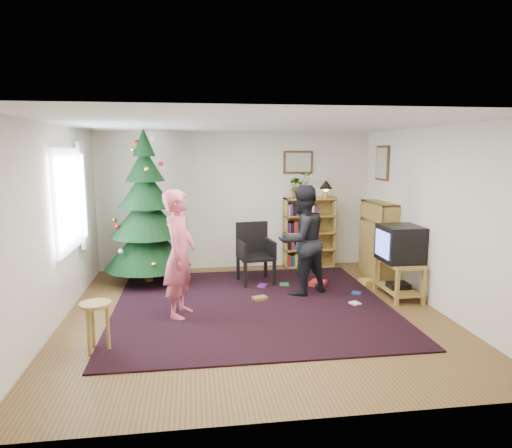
{
  "coord_description": "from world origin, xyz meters",
  "views": [
    {
      "loc": [
        -0.8,
        -5.83,
        2.18
      ],
      "look_at": [
        0.12,
        0.72,
        1.1
      ],
      "focal_mm": 32.0,
      "sensor_mm": 36.0,
      "label": 1
    }
  ],
  "objects": [
    {
      "name": "wall_front",
      "position": [
        0.0,
        -2.5,
        1.25
      ],
      "size": [
        5.0,
        0.02,
        2.5
      ],
      "primitive_type": "cube",
      "color": "silver",
      "rests_on": "floor"
    },
    {
      "name": "christmas_tree",
      "position": [
        -1.55,
        1.68,
        1.05
      ],
      "size": [
        1.39,
        1.39,
        2.52
      ],
      "rotation": [
        0.0,
        0.0,
        0.07
      ],
      "color": "#3F2816",
      "rests_on": "rug"
    },
    {
      "name": "rug",
      "position": [
        0.0,
        0.3,
        0.01
      ],
      "size": [
        3.8,
        3.6,
        0.02
      ],
      "primitive_type": "cube",
      "color": "black",
      "rests_on": "floor"
    },
    {
      "name": "stool",
      "position": [
        -1.86,
        -0.94,
        0.43
      ],
      "size": [
        0.33,
        0.33,
        0.55
      ],
      "color": "olive",
      "rests_on": "floor"
    },
    {
      "name": "tv_stand",
      "position": [
        2.22,
        0.39,
        0.32
      ],
      "size": [
        0.46,
        0.82,
        0.55
      ],
      "color": "olive",
      "rests_on": "floor"
    },
    {
      "name": "picture_back",
      "position": [
        1.15,
        2.48,
        1.95
      ],
      "size": [
        0.55,
        0.03,
        0.42
      ],
      "color": "#4C3319",
      "rests_on": "wall_back"
    },
    {
      "name": "wall_left",
      "position": [
        -2.5,
        0.0,
        1.25
      ],
      "size": [
        0.02,
        5.0,
        2.5
      ],
      "primitive_type": "cube",
      "color": "silver",
      "rests_on": "floor"
    },
    {
      "name": "floor",
      "position": [
        0.0,
        0.0,
        0.0
      ],
      "size": [
        5.0,
        5.0,
        0.0
      ],
      "primitive_type": "plane",
      "color": "brown",
      "rests_on": "ground"
    },
    {
      "name": "picture_right",
      "position": [
        2.48,
        1.75,
        1.95
      ],
      "size": [
        0.03,
        0.5,
        0.6
      ],
      "color": "#4C3319",
      "rests_on": "wall_right"
    },
    {
      "name": "floor_clutter",
      "position": [
        1.05,
        0.79,
        0.04
      ],
      "size": [
        2.06,
        1.24,
        0.08
      ],
      "color": "#A51E19",
      "rests_on": "rug"
    },
    {
      "name": "bookshelf_back",
      "position": [
        1.35,
        2.34,
        0.66
      ],
      "size": [
        0.95,
        0.3,
        1.3
      ],
      "color": "olive",
      "rests_on": "floor"
    },
    {
      "name": "person_by_chair",
      "position": [
        0.82,
        0.73,
        0.83
      ],
      "size": [
        1.0,
        0.92,
        1.66
      ],
      "primitive_type": "imported",
      "rotation": [
        0.0,
        0.0,
        3.59
      ],
      "color": "black",
      "rests_on": "rug"
    },
    {
      "name": "window_pane",
      "position": [
        -2.47,
        0.6,
        1.5
      ],
      "size": [
        0.04,
        1.2,
        1.4
      ],
      "primitive_type": "cube",
      "color": "silver",
      "rests_on": "wall_left"
    },
    {
      "name": "curtain",
      "position": [
        -2.43,
        1.3,
        1.5
      ],
      "size": [
        0.06,
        0.35,
        1.6
      ],
      "primitive_type": "cube",
      "color": "silver",
      "rests_on": "wall_left"
    },
    {
      "name": "bookshelf_right",
      "position": [
        2.34,
        1.48,
        0.66
      ],
      "size": [
        0.3,
        0.95,
        1.3
      ],
      "rotation": [
        0.0,
        0.0,
        1.57
      ],
      "color": "olive",
      "rests_on": "floor"
    },
    {
      "name": "armchair",
      "position": [
        0.21,
        1.48,
        0.53
      ],
      "size": [
        0.61,
        0.61,
        0.99
      ],
      "rotation": [
        0.0,
        0.0,
        0.14
      ],
      "color": "black",
      "rests_on": "rug"
    },
    {
      "name": "table_lamp",
      "position": [
        1.65,
        2.34,
        1.52
      ],
      "size": [
        0.24,
        0.24,
        0.33
      ],
      "color": "#A57F33",
      "rests_on": "bookshelf_back"
    },
    {
      "name": "ceiling",
      "position": [
        0.0,
        0.0,
        2.5
      ],
      "size": [
        5.0,
        5.0,
        0.0
      ],
      "primitive_type": "plane",
      "rotation": [
        3.14,
        0.0,
        0.0
      ],
      "color": "white",
      "rests_on": "wall_back"
    },
    {
      "name": "potted_plant",
      "position": [
        1.15,
        2.34,
        1.53
      ],
      "size": [
        0.47,
        0.42,
        0.47
      ],
      "primitive_type": "imported",
      "rotation": [
        0.0,
        0.0,
        0.15
      ],
      "color": "gray",
      "rests_on": "bookshelf_back"
    },
    {
      "name": "crt_tv",
      "position": [
        2.22,
        0.39,
        0.82
      ],
      "size": [
        0.56,
        0.61,
        0.53
      ],
      "color": "black",
      "rests_on": "tv_stand"
    },
    {
      "name": "wall_back",
      "position": [
        0.0,
        2.5,
        1.25
      ],
      "size": [
        5.0,
        0.02,
        2.5
      ],
      "primitive_type": "cube",
      "color": "silver",
      "rests_on": "floor"
    },
    {
      "name": "wall_right",
      "position": [
        2.5,
        0.0,
        1.25
      ],
      "size": [
        0.02,
        5.0,
        2.5
      ],
      "primitive_type": "cube",
      "color": "silver",
      "rests_on": "floor"
    },
    {
      "name": "person_standing",
      "position": [
        -0.98,
        0.03,
        0.84
      ],
      "size": [
        0.56,
        0.7,
        1.68
      ],
      "primitive_type": "imported",
      "rotation": [
        0.0,
        0.0,
        1.29
      ],
      "color": "#C44E5E",
      "rests_on": "rug"
    }
  ]
}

